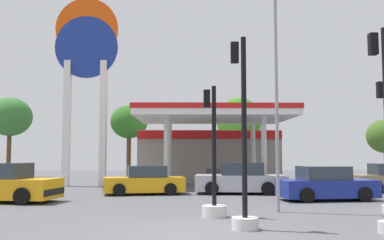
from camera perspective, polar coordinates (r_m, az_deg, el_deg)
ground_plane at (r=11.43m, az=-0.47°, el=-14.44°), size 90.00×90.00×0.00m
gas_station at (r=33.79m, az=2.15°, el=-4.08°), size 10.55×14.64×4.84m
station_pole_sign at (r=28.81m, az=-13.76°, el=6.99°), size 4.02×0.56×12.11m
car_1 at (r=21.88m, az=-6.25°, el=-8.03°), size 4.16×2.27×1.42m
car_3 at (r=19.77m, az=17.25°, el=-8.15°), size 4.30×2.29×1.47m
car_4 at (r=22.20m, az=6.27°, el=-7.80°), size 4.52×2.28×1.57m
car_5 at (r=19.85m, az=-23.65°, el=-7.76°), size 4.77×2.61×1.62m
traffic_signal_0 at (r=13.91m, az=2.84°, el=-8.39°), size 0.78×0.78×4.17m
traffic_signal_1 at (r=11.63m, az=6.79°, el=-6.53°), size 0.71×0.71×5.14m
tree_0 at (r=41.27m, az=-22.83°, el=0.35°), size 3.79×3.79×7.00m
tree_1 at (r=39.32m, az=-8.28°, el=-0.30°), size 3.33×3.33×6.44m
tree_2 at (r=39.33m, az=6.20°, el=-0.16°), size 3.99×3.99×7.15m
corner_streetlamp at (r=15.31m, az=11.18°, el=5.07°), size 0.24×1.48×7.58m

